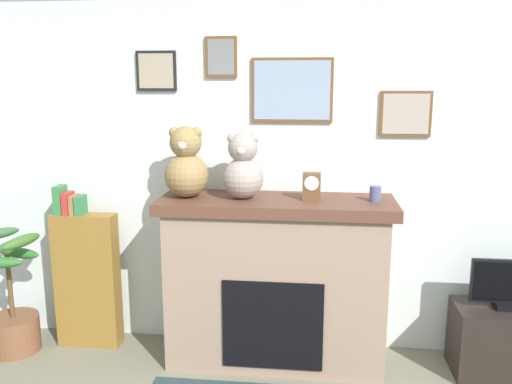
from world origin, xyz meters
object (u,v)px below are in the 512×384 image
mantel_clock (312,186)px  television (511,286)px  potted_plant (11,311)px  candle_jar (375,194)px  teddy_bear_cream (186,166)px  bookshelf (86,276)px  fireplace (276,280)px  tv_stand (505,341)px  teddy_bear_brown (243,169)px

mantel_clock → television: bearing=-0.4°
potted_plant → candle_jar: candle_jar is taller
mantel_clock → teddy_bear_cream: (-0.88, 0.00, 0.13)m
bookshelf → television: bookshelf is taller
candle_jar → bookshelf: bearing=177.6°
fireplace → teddy_bear_cream: 1.05m
candle_jar → potted_plant: bearing=-178.2°
tv_stand → television: size_ratio=1.31×
bookshelf → teddy_bear_cream: (0.83, -0.09, 0.89)m
bookshelf → television: 3.08m
television → teddy_bear_brown: size_ratio=1.18×
mantel_clock → teddy_bear_brown: bearing=179.9°
potted_plant → mantel_clock: mantel_clock is taller
mantel_clock → teddy_bear_cream: bearing=180.0°
teddy_bear_brown → tv_stand: bearing=-0.3°
potted_plant → teddy_bear_cream: teddy_bear_cream is taller
television → candle_jar: candle_jar is taller
potted_plant → mantel_clock: size_ratio=4.87×
candle_jar → teddy_bear_cream: bearing=-180.0°
potted_plant → tv_stand: size_ratio=1.31×
tv_stand → candle_jar: (-0.94, 0.01, 1.03)m
potted_plant → television: size_ratio=1.72×
tv_stand → television: bearing=-90.0°
bookshelf → potted_plant: 0.60m
candle_jar → teddy_bear_brown: teddy_bear_brown is taller
teddy_bear_cream → candle_jar: bearing=0.0°
fireplace → candle_jar: (0.67, -0.02, 0.66)m
tv_stand → fireplace: bearing=179.0°
fireplace → bookshelf: bearing=177.1°
bookshelf → candle_jar: size_ratio=11.61×
bookshelf → potted_plant: bearing=-161.6°
potted_plant → teddy_bear_brown: (1.76, 0.09, 1.10)m
television → candle_jar: (-0.94, 0.01, 0.62)m
fireplace → candle_jar: bearing=-1.5°
potted_plant → tv_stand: (3.61, 0.08, -0.08)m
candle_jar → teddy_bear_cream: (-1.31, -0.00, 0.17)m
tv_stand → teddy_bear_cream: bearing=179.8°
candle_jar → teddy_bear_brown: (-0.91, -0.00, 0.15)m
tv_stand → candle_jar: bearing=179.4°
mantel_clock → bookshelf: bearing=176.9°
fireplace → potted_plant: bearing=-177.0°
bookshelf → mantel_clock: 1.87m
fireplace → bookshelf: 1.47m
bookshelf → candle_jar: 2.26m
fireplace → candle_jar: size_ratio=15.16×
fireplace → television: (1.61, -0.03, 0.04)m
mantel_clock → teddy_bear_cream: teddy_bear_cream is taller
fireplace → television: bearing=-1.0°
potted_plant → candle_jar: (2.67, 0.09, 0.95)m
potted_plant → television: potted_plant is taller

